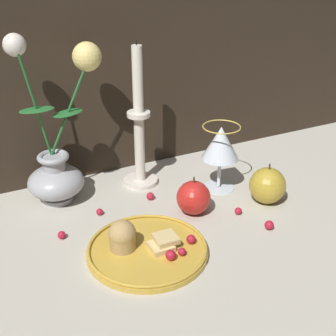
{
  "coord_description": "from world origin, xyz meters",
  "views": [
    {
      "loc": [
        -0.34,
        -0.73,
        0.52
      ],
      "look_at": [
        0.03,
        0.02,
        0.1
      ],
      "focal_mm": 50.0,
      "sensor_mm": 36.0,
      "label": 1
    }
  ],
  "objects_px": {
    "wine_glass": "(221,145)",
    "apple_near_glass": "(267,186)",
    "plate_with_pastries": "(144,247)",
    "candlestick": "(139,134)",
    "apple_beside_vase": "(193,198)",
    "vase": "(58,156)"
  },
  "relations": [
    {
      "from": "plate_with_pastries",
      "to": "vase",
      "type": "bearing_deg",
      "value": 106.7
    },
    {
      "from": "wine_glass",
      "to": "candlestick",
      "type": "relative_size",
      "value": 0.46
    },
    {
      "from": "apple_beside_vase",
      "to": "wine_glass",
      "type": "bearing_deg",
      "value": 33.12
    },
    {
      "from": "plate_with_pastries",
      "to": "candlestick",
      "type": "height_order",
      "value": "candlestick"
    },
    {
      "from": "plate_with_pastries",
      "to": "wine_glass",
      "type": "relative_size",
      "value": 1.47
    },
    {
      "from": "wine_glass",
      "to": "apple_near_glass",
      "type": "xyz_separation_m",
      "value": [
        0.06,
        -0.1,
        -0.07
      ]
    },
    {
      "from": "candlestick",
      "to": "apple_near_glass",
      "type": "xyz_separation_m",
      "value": [
        0.21,
        -0.2,
        -0.08
      ]
    },
    {
      "from": "plate_with_pastries",
      "to": "candlestick",
      "type": "bearing_deg",
      "value": 67.67
    },
    {
      "from": "plate_with_pastries",
      "to": "candlestick",
      "type": "xyz_separation_m",
      "value": [
        0.1,
        0.25,
        0.11
      ]
    },
    {
      "from": "apple_beside_vase",
      "to": "apple_near_glass",
      "type": "distance_m",
      "value": 0.17
    },
    {
      "from": "plate_with_pastries",
      "to": "wine_glass",
      "type": "bearing_deg",
      "value": 30.64
    },
    {
      "from": "wine_glass",
      "to": "candlestick",
      "type": "distance_m",
      "value": 0.18
    },
    {
      "from": "wine_glass",
      "to": "apple_beside_vase",
      "type": "xyz_separation_m",
      "value": [
        -0.1,
        -0.07,
        -0.07
      ]
    },
    {
      "from": "apple_beside_vase",
      "to": "apple_near_glass",
      "type": "height_order",
      "value": "apple_near_glass"
    },
    {
      "from": "apple_beside_vase",
      "to": "apple_near_glass",
      "type": "relative_size",
      "value": 0.92
    },
    {
      "from": "wine_glass",
      "to": "apple_near_glass",
      "type": "height_order",
      "value": "wine_glass"
    },
    {
      "from": "vase",
      "to": "plate_with_pastries",
      "type": "relative_size",
      "value": 1.62
    },
    {
      "from": "plate_with_pastries",
      "to": "apple_beside_vase",
      "type": "relative_size",
      "value": 2.66
    },
    {
      "from": "vase",
      "to": "wine_glass",
      "type": "bearing_deg",
      "value": -18.68
    },
    {
      "from": "vase",
      "to": "wine_glass",
      "type": "relative_size",
      "value": 2.37
    },
    {
      "from": "apple_beside_vase",
      "to": "vase",
      "type": "bearing_deg",
      "value": 141.52
    },
    {
      "from": "wine_glass",
      "to": "apple_near_glass",
      "type": "relative_size",
      "value": 1.66
    }
  ]
}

